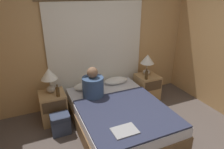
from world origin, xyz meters
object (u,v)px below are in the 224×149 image
(laptop_on_bed, at_px, (125,131))
(nightstand_right, at_px, (147,87))
(lamp_right, at_px, (147,61))
(pillow_right, at_px, (116,81))
(person_left_in_bed, at_px, (93,86))
(lamp_left, at_px, (49,76))
(pillow_left, at_px, (87,86))
(beer_bottle_on_right_stand, at_px, (146,75))
(backpack_on_floor, at_px, (61,123))
(beer_bottle_on_left_stand, at_px, (58,92))
(bed, at_px, (119,116))
(nightstand_left, at_px, (53,107))

(laptop_on_bed, bearing_deg, nightstand_right, 47.23)
(lamp_right, relative_size, laptop_on_bed, 1.33)
(pillow_right, distance_m, person_left_in_bed, 0.74)
(pillow_right, bearing_deg, lamp_left, -176.35)
(nightstand_right, bearing_deg, person_left_in_bed, -170.45)
(pillow_left, xyz_separation_m, pillow_right, (0.64, 0.00, 0.00))
(beer_bottle_on_right_stand, xyz_separation_m, backpack_on_floor, (-1.84, -0.30, -0.44))
(beer_bottle_on_left_stand, xyz_separation_m, backpack_on_floor, (-0.05, -0.30, -0.43))
(pillow_left, bearing_deg, backpack_on_floor, -138.32)
(nightstand_right, relative_size, laptop_on_bed, 1.61)
(lamp_right, relative_size, pillow_left, 0.90)
(person_left_in_bed, distance_m, laptop_on_bed, 1.15)
(lamp_left, bearing_deg, beer_bottle_on_left_stand, -64.99)
(bed, xyz_separation_m, nightstand_left, (-1.01, 0.67, 0.06))
(lamp_right, distance_m, pillow_right, 0.78)
(lamp_right, bearing_deg, lamp_left, 180.00)
(bed, relative_size, beer_bottle_on_left_stand, 9.01)
(lamp_left, xyz_separation_m, lamp_right, (2.02, 0.00, 0.00))
(beer_bottle_on_right_stand, distance_m, backpack_on_floor, 1.92)
(bed, height_order, lamp_right, lamp_right)
(nightstand_right, bearing_deg, pillow_left, 173.85)
(backpack_on_floor, bearing_deg, bed, -13.85)
(pillow_left, xyz_separation_m, beer_bottle_on_right_stand, (1.19, -0.28, 0.14))
(person_left_in_bed, height_order, beer_bottle_on_right_stand, person_left_in_bed)
(nightstand_left, bearing_deg, laptop_on_bed, -60.49)
(nightstand_right, distance_m, pillow_left, 1.35)
(backpack_on_floor, bearing_deg, lamp_left, 94.90)
(lamp_right, bearing_deg, beer_bottle_on_right_stand, -123.79)
(nightstand_right, height_order, person_left_in_bed, person_left_in_bed)
(bed, xyz_separation_m, beer_bottle_on_right_stand, (0.88, 0.53, 0.43))
(nightstand_right, height_order, laptop_on_bed, nightstand_right)
(bed, bearing_deg, nightstand_left, 146.31)
(nightstand_right, bearing_deg, beer_bottle_on_left_stand, -175.89)
(nightstand_left, height_order, pillow_left, pillow_left)
(pillow_right, xyz_separation_m, person_left_in_bed, (-0.62, -0.36, 0.17))
(lamp_right, xyz_separation_m, laptop_on_bed, (-1.25, -1.41, -0.38))
(person_left_in_bed, distance_m, beer_bottle_on_right_stand, 1.18)
(lamp_left, xyz_separation_m, laptop_on_bed, (0.77, -1.41, -0.38))
(person_left_in_bed, bearing_deg, pillow_right, 30.29)
(lamp_right, distance_m, backpack_on_floor, 2.14)
(lamp_right, xyz_separation_m, pillow_right, (-0.69, 0.08, -0.36))
(nightstand_left, relative_size, lamp_left, 1.21)
(nightstand_left, distance_m, lamp_left, 0.59)
(bed, distance_m, backpack_on_floor, 0.99)
(person_left_in_bed, relative_size, laptop_on_bed, 1.68)
(beer_bottle_on_left_stand, bearing_deg, beer_bottle_on_right_stand, 0.00)
(nightstand_left, distance_m, lamp_right, 2.10)
(bed, relative_size, nightstand_left, 3.60)
(pillow_left, xyz_separation_m, beer_bottle_on_left_stand, (-0.60, -0.28, 0.14))
(nightstand_left, bearing_deg, bed, -33.69)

